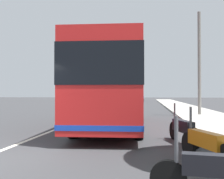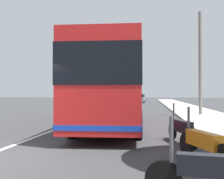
% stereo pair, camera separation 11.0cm
% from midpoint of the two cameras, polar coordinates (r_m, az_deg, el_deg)
% --- Properties ---
extents(sidewalk_curb, '(110.00, 3.60, 0.14)m').
position_cam_midpoint_polar(sidewalk_curb, '(16.46, 20.51, -6.05)').
color(sidewalk_curb, '#B2ADA3').
rests_on(sidewalk_curb, ground).
extents(lane_divider_line, '(110.00, 0.16, 0.01)m').
position_cam_midpoint_polar(lane_divider_line, '(16.56, -6.87, -6.30)').
color(lane_divider_line, silver).
rests_on(lane_divider_line, ground).
extents(coach_bus, '(10.95, 3.06, 3.54)m').
position_cam_midpoint_polar(coach_bus, '(13.12, 0.05, 1.08)').
color(coach_bus, red).
rests_on(coach_bus, ground).
extents(motorcycle_mid_row, '(0.41, 2.16, 1.23)m').
position_cam_midpoint_polar(motorcycle_mid_row, '(4.44, 21.41, -15.45)').
color(motorcycle_mid_row, black).
rests_on(motorcycle_mid_row, ground).
extents(motorcycle_nearest_curb, '(2.09, 0.82, 1.25)m').
position_cam_midpoint_polar(motorcycle_nearest_curb, '(6.58, 18.28, -10.50)').
color(motorcycle_nearest_curb, black).
rests_on(motorcycle_nearest_curb, ground).
extents(motorcycle_angled, '(2.25, 0.68, 1.25)m').
position_cam_midpoint_polar(motorcycle_angled, '(9.05, 14.07, -7.82)').
color(motorcycle_angled, black).
rests_on(motorcycle_angled, ground).
extents(car_oncoming, '(4.21, 2.03, 1.59)m').
position_cam_midpoint_polar(car_oncoming, '(27.04, -5.61, -2.61)').
color(car_oncoming, silver).
rests_on(car_oncoming, ground).
extents(car_far_distant, '(4.78, 2.02, 1.47)m').
position_cam_midpoint_polar(car_far_distant, '(48.64, 5.29, -1.91)').
color(car_far_distant, gray).
rests_on(car_far_distant, ground).
extents(car_behind_bus, '(4.04, 1.84, 1.45)m').
position_cam_midpoint_polar(car_behind_bus, '(51.90, -0.56, -1.85)').
color(car_behind_bus, silver).
rests_on(car_behind_bus, ground).
extents(car_side_street, '(4.70, 2.12, 1.48)m').
position_cam_midpoint_polar(car_side_street, '(58.64, 5.49, -1.70)').
color(car_side_street, navy).
rests_on(car_side_street, ground).
extents(utility_pole, '(0.23, 0.23, 7.28)m').
position_cam_midpoint_polar(utility_pole, '(20.17, 17.44, 5.05)').
color(utility_pole, slate).
rests_on(utility_pole, ground).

